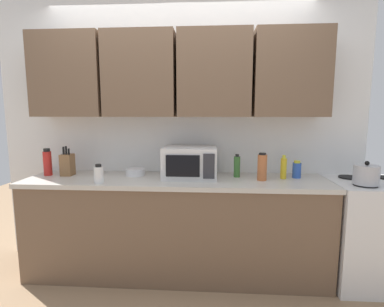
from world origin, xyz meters
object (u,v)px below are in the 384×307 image
(bottle_white_jar, at_px, (99,174))
(bowl_ceramic_small, at_px, (135,172))
(stove_range, at_px, (373,232))
(bottle_green_oil, at_px, (237,166))
(knife_block, at_px, (67,164))
(kettle, at_px, (366,175))
(microwave, at_px, (190,162))
(bottle_red_sauce, at_px, (48,163))
(bottle_yellow_mustard, at_px, (284,168))
(bottle_spice_jar, at_px, (262,167))
(bottle_blue_cleaner, at_px, (297,170))

(bottle_white_jar, distance_m, bowl_ceramic_small, 0.39)
(stove_range, bearing_deg, bottle_green_oil, 174.70)
(knife_block, bearing_deg, kettle, -4.79)
(bottle_green_oil, bearing_deg, microwave, -173.34)
(bottle_red_sauce, height_order, bottle_yellow_mustard, bottle_red_sauce)
(bottle_spice_jar, height_order, bowl_ceramic_small, bottle_spice_jar)
(microwave, bearing_deg, bottle_white_jar, -160.73)
(bowl_ceramic_small, bearing_deg, knife_block, -176.47)
(kettle, distance_m, microwave, 1.46)
(bowl_ceramic_small, bearing_deg, microwave, -6.28)
(bottle_blue_cleaner, distance_m, bowl_ceramic_small, 1.49)
(bottle_white_jar, distance_m, bottle_green_oil, 1.22)
(bottle_blue_cleaner, xyz_separation_m, bowl_ceramic_small, (-1.49, 0.01, -0.04))
(microwave, bearing_deg, knife_block, 179.11)
(kettle, height_order, knife_block, knife_block)
(kettle, xyz_separation_m, bottle_blue_cleaner, (-0.48, 0.25, -0.02))
(bottle_green_oil, bearing_deg, bowl_ceramic_small, 179.55)
(bottle_yellow_mustard, bearing_deg, bottle_white_jar, -170.20)
(bottle_white_jar, relative_size, bowl_ceramic_small, 0.91)
(bottle_spice_jar, height_order, bottle_white_jar, bottle_spice_jar)
(bottle_red_sauce, distance_m, bottle_blue_cleaner, 2.31)
(knife_block, height_order, bowl_ceramic_small, knife_block)
(microwave, height_order, bottle_blue_cleaner, microwave)
(knife_block, relative_size, bottle_green_oil, 1.32)
(bottle_red_sauce, bearing_deg, bottle_yellow_mustard, 0.16)
(stove_range, distance_m, bowl_ceramic_small, 2.19)
(stove_range, height_order, bottle_blue_cleaner, bottle_blue_cleaner)
(knife_block, distance_m, bottle_green_oil, 1.59)
(knife_block, xyz_separation_m, bottle_green_oil, (1.59, 0.03, -0.00))
(bottle_red_sauce, bearing_deg, bottle_blue_cleaner, 1.14)
(stove_range, relative_size, knife_block, 3.27)
(bottle_red_sauce, distance_m, bottle_green_oil, 1.77)
(knife_block, height_order, bottle_red_sauce, knife_block)
(bottle_yellow_mustard, xyz_separation_m, bowl_ceramic_small, (-1.36, 0.05, -0.07))
(bottle_white_jar, bearing_deg, bottle_blue_cleaner, 10.38)
(stove_range, xyz_separation_m, bottle_white_jar, (-2.36, -0.20, 0.52))
(kettle, distance_m, bottle_blue_cleaner, 0.54)
(microwave, bearing_deg, stove_range, -2.13)
(bottle_white_jar, height_order, bottle_green_oil, bottle_green_oil)
(bottle_white_jar, relative_size, bottle_green_oil, 0.76)
(kettle, distance_m, bowl_ceramic_small, 1.98)
(bottle_yellow_mustard, relative_size, bottle_blue_cleaner, 1.34)
(bottle_yellow_mustard, distance_m, bottle_white_jar, 1.61)
(kettle, xyz_separation_m, bottle_white_jar, (-2.19, -0.06, -0.02))
(kettle, bearing_deg, bottle_green_oil, 166.16)
(bottle_red_sauce, bearing_deg, bottle_spice_jar, -2.10)
(microwave, relative_size, bowl_ceramic_small, 2.71)
(kettle, relative_size, bottle_blue_cleaner, 1.22)
(bottle_red_sauce, xyz_separation_m, bowl_ceramic_small, (0.82, 0.05, -0.09))
(kettle, relative_size, bottle_white_jar, 1.20)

